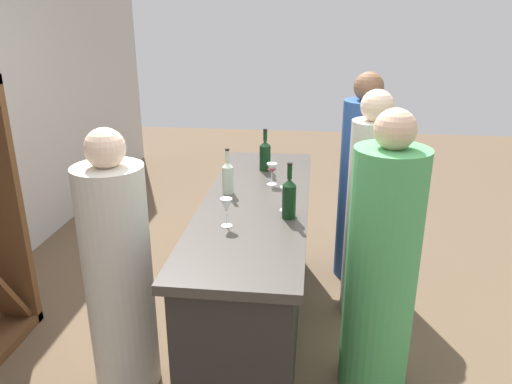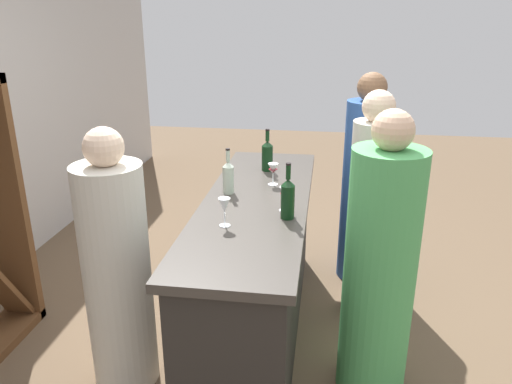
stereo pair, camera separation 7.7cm
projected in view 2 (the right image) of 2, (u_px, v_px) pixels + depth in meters
The scene contains 12 objects.
ground_plane at pixel (256, 327), 3.41m from camera, with size 12.00×12.00×0.00m, color brown.
bar_counter at pixel (256, 266), 3.25m from camera, with size 2.16×0.65×0.94m.
wine_bottle_leftmost_dark_green at pixel (288, 198), 2.77m from camera, with size 0.08×0.08×0.33m.
wine_bottle_second_left_clear_pale at pixel (228, 176), 3.16m from camera, with size 0.07×0.07×0.30m.
wine_bottle_center_dark_green at pixel (267, 155), 3.62m from camera, with size 0.08×0.08×0.31m.
wine_glass_near_left at pixel (285, 195), 2.88m from camera, with size 0.07×0.07×0.15m.
wine_glass_near_center at pixel (273, 170), 3.32m from camera, with size 0.07×0.07×0.15m.
wine_glass_near_right at pixel (224, 206), 2.67m from camera, with size 0.07×0.07×0.16m.
person_left_guest at pixel (379, 272), 2.65m from camera, with size 0.44×0.44×1.62m.
person_center_guest at pixel (370, 216), 3.34m from camera, with size 0.35×0.35×1.59m.
person_right_guest at pixel (364, 187), 3.85m from camera, with size 0.45×0.45×1.64m.
person_server_behind at pixel (117, 273), 2.72m from camera, with size 0.47×0.47×1.51m.
Camera 2 is at (-2.86, -0.42, 2.05)m, focal length 34.83 mm.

